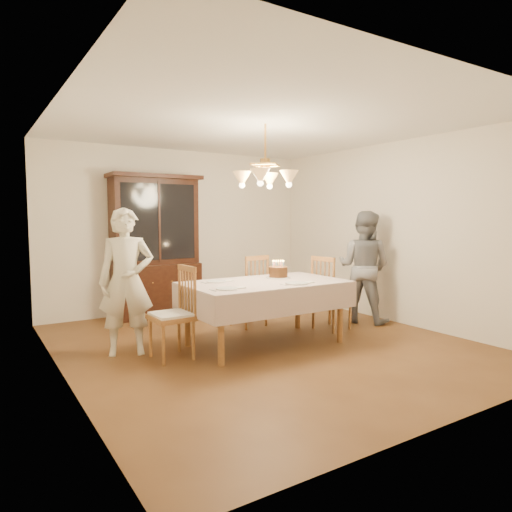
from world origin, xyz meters
TOP-DOWN VIEW (x-y plane):
  - ground at (0.00, 0.00)m, footprint 5.00×5.00m
  - room_shell at (0.00, 0.00)m, footprint 5.00×5.00m
  - dining_table at (0.00, 0.00)m, footprint 1.90×1.10m
  - china_hutch at (-0.53, 2.25)m, footprint 1.38×0.54m
  - chair_far_side at (0.32, 0.88)m, footprint 0.49×0.48m
  - chair_left_end at (-1.15, 0.08)m, footprint 0.43×0.45m
  - chair_right_end at (1.16, 0.13)m, footprint 0.47×0.49m
  - elderly_woman at (-1.51, 0.50)m, footprint 0.68×0.55m
  - adult_in_grey at (1.86, 0.21)m, footprint 0.88×0.96m
  - birthday_cake at (0.31, 0.17)m, footprint 0.30×0.30m
  - place_setting_near_left at (-0.65, -0.26)m, footprint 0.38×0.23m
  - place_setting_near_right at (0.22, -0.35)m, footprint 0.41×0.26m
  - place_setting_far_left at (-0.49, 0.28)m, footprint 0.38×0.23m
  - chandelier at (-0.00, -0.00)m, footprint 0.62×0.62m

SIDE VIEW (x-z plane):
  - ground at x=0.00m, z-range 0.00..0.00m
  - chair_far_side at x=0.32m, z-range -0.06..0.94m
  - chair_right_end at x=1.16m, z-range -0.06..0.94m
  - chair_left_end at x=-1.15m, z-range -0.05..0.95m
  - dining_table at x=0.00m, z-range 0.30..1.06m
  - place_setting_far_left at x=-0.49m, z-range 0.76..0.77m
  - place_setting_near_left at x=-0.65m, z-range 0.76..0.77m
  - place_setting_near_right at x=0.22m, z-range 0.76..0.77m
  - adult_in_grey at x=1.86m, z-range 0.00..1.61m
  - elderly_woman at x=-1.51m, z-range 0.00..1.63m
  - birthday_cake at x=0.31m, z-range 0.71..0.94m
  - china_hutch at x=-0.53m, z-range -0.04..2.12m
  - room_shell at x=0.00m, z-range -0.92..4.08m
  - chandelier at x=0.00m, z-range 1.61..2.34m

